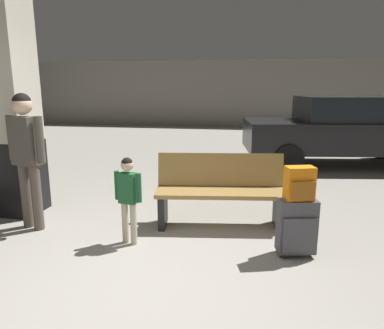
{
  "coord_description": "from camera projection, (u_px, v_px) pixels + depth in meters",
  "views": [
    {
      "loc": [
        0.93,
        -2.57,
        1.72
      ],
      "look_at": [
        0.27,
        1.3,
        0.85
      ],
      "focal_mm": 33.1,
      "sensor_mm": 36.0,
      "label": 1
    }
  ],
  "objects": [
    {
      "name": "structural_pillar",
      "position": [
        10.0,
        104.0,
        4.65
      ],
      "size": [
        0.57,
        0.57,
        2.99
      ],
      "color": "black",
      "rests_on": "ground_plane"
    },
    {
      "name": "ground_plane",
      "position": [
        201.0,
        180.0,
        6.85
      ],
      "size": [
        18.0,
        18.0,
        0.1
      ],
      "primitive_type": "cube",
      "color": "gray"
    },
    {
      "name": "parked_car_near",
      "position": [
        343.0,
        129.0,
        7.71
      ],
      "size": [
        4.29,
        2.24,
        1.51
      ],
      "color": "black",
      "rests_on": "ground_plane"
    },
    {
      "name": "garage_back_wall",
      "position": [
        231.0,
        94.0,
        15.07
      ],
      "size": [
        18.0,
        0.12,
        2.8
      ],
      "primitive_type": "cube",
      "color": "gray",
      "rests_on": "ground_plane"
    },
    {
      "name": "bench",
      "position": [
        221.0,
        191.0,
        4.42
      ],
      "size": [
        1.65,
        0.73,
        0.89
      ],
      "color": "#9E7A42",
      "rests_on": "ground_plane"
    },
    {
      "name": "child",
      "position": [
        128.0,
        191.0,
        3.84
      ],
      "size": [
        0.33,
        0.22,
        0.98
      ],
      "color": "beige",
      "rests_on": "ground_plane"
    },
    {
      "name": "suitcase",
      "position": [
        297.0,
        226.0,
        3.61
      ],
      "size": [
        0.41,
        0.3,
        0.6
      ],
      "color": "#4C4C51",
      "rests_on": "ground_plane"
    },
    {
      "name": "adult",
      "position": [
        26.0,
        147.0,
        4.18
      ],
      "size": [
        0.55,
        0.28,
        1.65
      ],
      "color": "brown",
      "rests_on": "ground_plane"
    },
    {
      "name": "backpack_bright",
      "position": [
        300.0,
        184.0,
        3.51
      ],
      "size": [
        0.31,
        0.25,
        0.34
      ],
      "color": "orange",
      "rests_on": "suitcase"
    }
  ]
}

